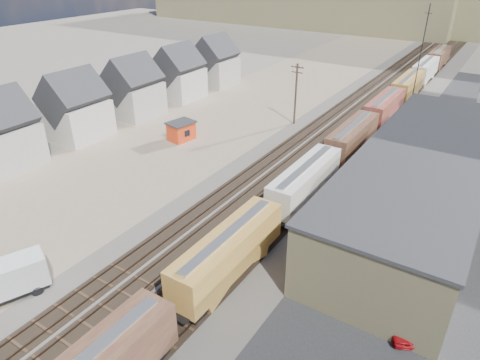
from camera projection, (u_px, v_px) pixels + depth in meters
The scene contains 12 objects.
ground at pixel (162, 291), 36.16m from camera, with size 300.00×300.00×0.00m, color #6B6356.
ballast_bed at pixel (359, 119), 73.21m from camera, with size 18.00×200.00×0.06m, color #4C4742.
dirt_yard at pixel (230, 115), 75.37m from camera, with size 24.00×180.00×0.03m, color #83715A.
rail_tracks at pixel (356, 118), 73.44m from camera, with size 11.40×200.00×0.24m.
freight_train at pixel (370, 121), 64.54m from camera, with size 3.00×119.74×4.46m.
warehouse at pixel (422, 181), 45.81m from camera, with size 12.40×40.40×7.25m.
utility_pole_north at pixel (296, 93), 68.86m from camera, with size 2.20×0.32×10.00m.
radio_mast at pixel (420, 59), 73.48m from camera, with size 1.20×0.16×18.00m.
townhouse_row at pixel (106, 100), 68.90m from camera, with size 8.15×68.16×10.47m.
box_truck at pixel (10, 280), 34.92m from camera, with size 4.48×6.64×3.34m.
maintenance_shed at pixel (181, 131), 64.60m from camera, with size 3.73×4.44×2.90m.
parked_car_red at pixel (400, 322), 32.15m from camera, with size 1.81×4.50×1.53m, color #B51015.
Camera 1 is at (20.44, -19.50, 25.33)m, focal length 32.00 mm.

